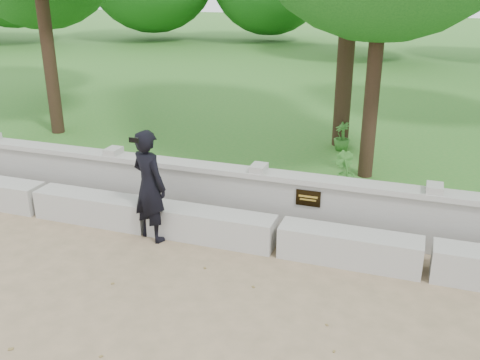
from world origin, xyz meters
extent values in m
plane|color=#977E5C|center=(0.00, 0.00, 0.00)|extent=(80.00, 80.00, 0.00)
cube|color=#256C21|center=(0.00, 14.00, 0.12)|extent=(40.00, 22.00, 0.25)
cube|color=#A8A69E|center=(-3.00, 1.90, 0.23)|extent=(1.90, 0.45, 0.45)
cube|color=#A8A69E|center=(-1.00, 1.90, 0.23)|extent=(1.90, 0.45, 0.45)
cube|color=#A8A69E|center=(1.00, 1.90, 0.23)|extent=(1.90, 0.45, 0.45)
cube|color=#9E9C95|center=(0.00, 2.60, 0.41)|extent=(12.50, 0.25, 0.82)
cube|color=#A8A69E|center=(0.00, 2.60, 0.86)|extent=(12.50, 0.35, 0.08)
cube|color=black|center=(0.30, 2.46, 0.62)|extent=(0.36, 0.02, 0.24)
imported|color=black|center=(-1.85, 1.67, 0.83)|extent=(0.71, 0.60, 1.67)
cube|color=black|center=(-1.85, 1.33, 1.61)|extent=(0.14, 0.07, 0.07)
cylinder|color=#382619|center=(-8.71, 8.59, 1.89)|extent=(0.22, 0.22, 3.27)
cylinder|color=#382619|center=(-6.18, 5.29, 2.38)|extent=(0.29, 0.29, 4.26)
cylinder|color=#382619|center=(0.13, 6.45, 2.81)|extent=(0.35, 0.35, 5.12)
cylinder|color=#382619|center=(0.87, 4.70, 2.15)|extent=(0.26, 0.26, 3.80)
imported|color=#337026|center=(-2.83, 3.30, 0.51)|extent=(0.33, 0.29, 0.52)
imported|color=#337026|center=(0.60, 3.90, 0.58)|extent=(0.46, 0.45, 0.66)
imported|color=#337026|center=(0.23, 6.07, 0.55)|extent=(0.44, 0.44, 0.59)
camera|label=1|loc=(1.69, -4.62, 3.65)|focal=40.00mm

